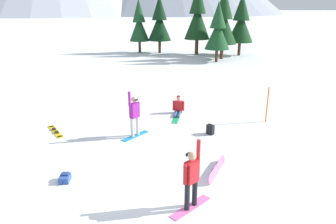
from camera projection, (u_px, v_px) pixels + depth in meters
ground_plane at (127, 180)px, 10.33m from camera, size 800.00×800.00×0.00m
snowboarder_foreground at (191, 178)px, 8.62m from camera, size 1.17×1.30×2.00m
snowboarder_midground at (135, 115)px, 13.48m from camera, size 1.05×1.36×2.06m
snowboarder_background at (178, 108)px, 16.54m from camera, size 0.63×1.83×0.96m
loose_snowboard_near_left at (55, 131)px, 14.27m from camera, size 1.33×1.58×0.09m
loose_snowboard_near_right at (217, 168)px, 10.76m from camera, size 0.74×1.83×0.29m
backpack_blue at (65, 178)px, 10.22m from camera, size 0.37×0.54×0.26m
backpack_black at (210, 129)px, 13.96m from camera, size 0.37×0.37×0.47m
trail_marker_pole at (267, 105)px, 15.25m from camera, size 0.06×0.06×1.75m
pine_tree_leaning at (159, 22)px, 36.85m from camera, size 2.74×2.74×6.69m
pine_tree_tall at (139, 24)px, 37.28m from camera, size 2.38×2.38×6.23m
pine_tree_short at (223, 21)px, 32.59m from camera, size 2.96×2.96×7.19m
pine_tree_broad at (218, 33)px, 36.51m from camera, size 1.51×1.51×4.33m
pine_tree_slender at (218, 30)px, 30.92m from camera, size 2.49×2.49×5.85m
pine_tree_young at (241, 22)px, 35.03m from camera, size 2.88×2.88×6.76m
pine_tree_twin at (197, 16)px, 35.42m from camera, size 2.91×2.91×7.99m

